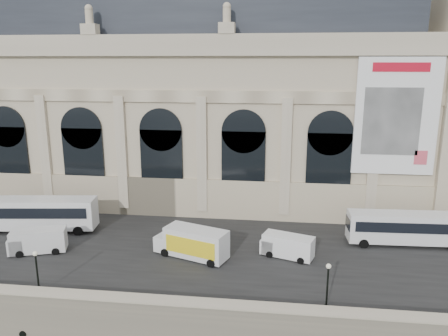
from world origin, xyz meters
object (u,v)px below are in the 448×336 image
Objects in this scene: bus_right at (406,227)px; lamp_left at (37,273)px; bus_left at (38,213)px; lamp_right at (327,287)px; van_c at (285,246)px; van_b at (35,241)px; box_truck at (192,243)px.

lamp_left reaches higher than bus_right.
bus_right is 36.10m from lamp_left.
lamp_right is at bearing -22.06° from bus_left.
bus_left is 28.20m from van_c.
van_b is at bearing 165.92° from lamp_right.
van_b is 0.74× the size of box_truck.
van_c is at bearing 108.63° from lamp_right.
van_b is 9.06m from lamp_left.
van_b is at bearing -175.08° from van_c.
lamp_right is (12.27, -8.06, 0.43)m from box_truck.
lamp_right reaches higher than bus_right.
box_truck is at bearing -172.43° from van_c.
lamp_right is at bearing -71.37° from van_c.
lamp_left is (7.47, -13.22, -0.22)m from bus_left.
box_truck is at bearing 3.40° from van_b.
box_truck is 2.01× the size of lamp_left.
lamp_left reaches higher than bus_left.
bus_right reaches higher than van_b.
lamp_right reaches higher than box_truck.
bus_left is at bearing 173.23° from van_c.
lamp_right reaches higher than bus_left.
van_b is 25.31m from van_c.
lamp_right is (-9.50, -13.70, -0.02)m from bus_right.
bus_left reaches higher than box_truck.
lamp_left is at bearing -154.26° from van_c.
van_b is 1.07× the size of van_c.
bus_left is 1.11× the size of bus_right.
bus_left is 1.70× the size of box_truck.
bus_left is 15.18m from lamp_left.
lamp_left is at bearing -178.52° from lamp_right.
lamp_right reaches higher than van_c.
bus_left is 3.39× the size of lamp_right.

